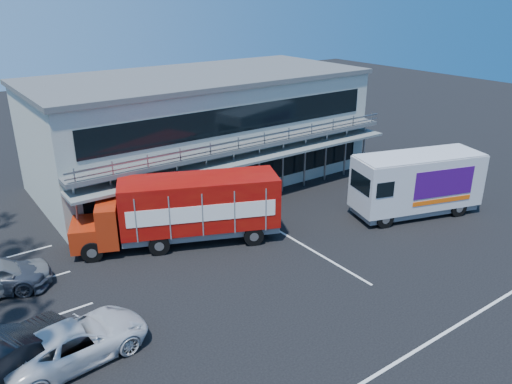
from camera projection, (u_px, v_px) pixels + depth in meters
ground at (309, 280)px, 22.98m from camera, size 120.00×120.00×0.00m
building at (201, 127)px, 34.52m from camera, size 22.40×12.00×7.30m
red_truck at (186, 208)px, 25.78m from camera, size 10.61×6.36×3.54m
white_van at (417, 183)px, 29.18m from camera, size 7.98×4.72×3.69m
parked_car_b at (7, 358)px, 16.79m from camera, size 5.53×3.66×1.72m
parked_car_c at (76, 342)px, 17.79m from camera, size 5.39×2.89×1.44m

